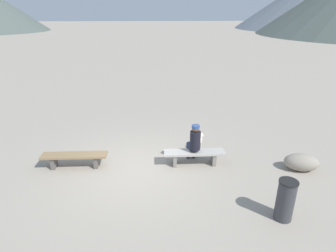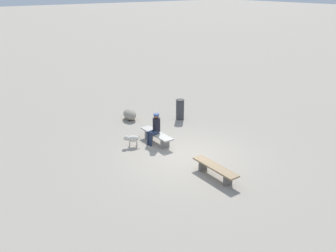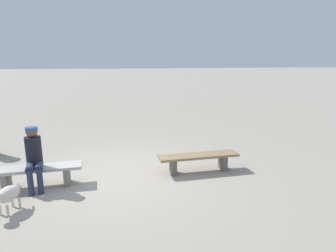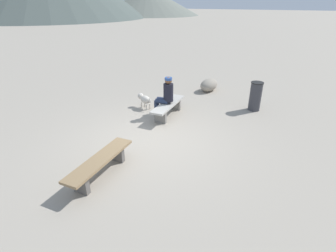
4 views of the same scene
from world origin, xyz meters
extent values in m
cube|color=#9E9384|center=(0.00, 0.00, -0.03)|extent=(210.00, 210.00, 0.06)
cube|color=#605B56|center=(-2.45, 0.25, 0.18)|extent=(0.11, 0.32, 0.36)
cube|color=#605B56|center=(-1.21, 0.24, 0.18)|extent=(0.11, 0.32, 0.36)
cube|color=#8C704C|center=(-1.83, 0.25, 0.39)|extent=(1.90, 0.43, 0.06)
cube|color=gray|center=(1.11, 0.23, 0.18)|extent=(0.11, 0.38, 0.37)
cube|color=gray|center=(2.29, 0.22, 0.18)|extent=(0.11, 0.38, 0.37)
cube|color=#B2ADA3|center=(1.70, 0.22, 0.40)|extent=(1.81, 0.44, 0.06)
cylinder|color=black|center=(1.71, 0.22, 0.79)|extent=(0.31, 0.31, 0.57)
sphere|color=brown|center=(1.71, 0.22, 1.17)|extent=(0.22, 0.22, 0.22)
cylinder|color=#2D4C8C|center=(1.71, 0.22, 1.23)|extent=(0.23, 0.23, 0.08)
cylinder|color=#232D47|center=(1.77, 0.43, 0.50)|extent=(0.20, 0.41, 0.15)
cylinder|color=#232D47|center=(1.74, 0.63, 0.25)|extent=(0.11, 0.11, 0.50)
cylinder|color=#232D47|center=(1.60, 0.41, 0.50)|extent=(0.20, 0.41, 0.15)
cylinder|color=#232D47|center=(1.57, 0.60, 0.25)|extent=(0.11, 0.11, 0.50)
ellipsoid|color=beige|center=(1.97, 1.20, 0.33)|extent=(0.43, 0.52, 0.27)
sphere|color=beige|center=(2.09, 1.45, 0.38)|extent=(0.21, 0.21, 0.21)
cylinder|color=beige|center=(1.96, 1.36, 0.10)|extent=(0.04, 0.04, 0.19)
cylinder|color=beige|center=(2.10, 1.30, 0.10)|extent=(0.04, 0.04, 0.19)
cylinder|color=beige|center=(1.84, 1.10, 0.10)|extent=(0.04, 0.04, 0.19)
cylinder|color=beige|center=(1.97, 1.04, 0.10)|extent=(0.04, 0.04, 0.19)
cylinder|color=beige|center=(1.85, 0.96, 0.36)|extent=(0.08, 0.12, 0.15)
cylinder|color=#38383D|center=(3.35, -2.27, 0.47)|extent=(0.39, 0.39, 0.95)
cylinder|color=black|center=(3.35, -2.27, 0.96)|extent=(0.41, 0.41, 0.03)
ellipsoid|color=gray|center=(4.75, -0.28, 0.25)|extent=(1.07, 0.79, 0.50)
cone|color=slate|center=(55.90, 29.23, 3.06)|extent=(24.20, 24.20, 6.12)
camera|label=1|loc=(0.51, -7.21, 4.36)|focal=30.31mm
camera|label=2|loc=(-9.60, 7.88, 6.16)|focal=38.49mm
camera|label=3|loc=(0.38, 6.21, 2.54)|focal=30.34mm
camera|label=4|loc=(-5.51, -2.94, 3.43)|focal=28.00mm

